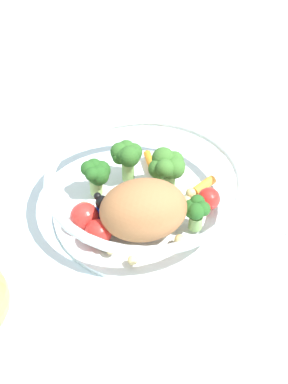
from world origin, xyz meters
The scene contains 2 objects.
ground_plane centered at (0.00, 0.00, 0.00)m, with size 2.40×2.40×0.00m, color silver.
food_container centered at (0.01, -0.01, 0.03)m, with size 0.21×0.21×0.07m.
Camera 1 is at (0.22, -0.33, 0.40)m, focal length 47.46 mm.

